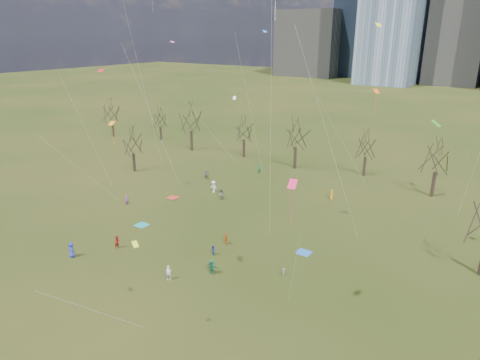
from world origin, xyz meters
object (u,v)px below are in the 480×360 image
Objects in this scene: blanket_teal at (142,225)px; person_2 at (118,242)px; person_0 at (71,250)px; person_1 at (169,273)px; person_4 at (226,239)px; blanket_crimson at (173,198)px; blanket_navy at (304,252)px.

blanket_teal is 6.49m from person_2.
person_1 is at bearing 29.38° from person_0.
person_0 is at bearing 76.46° from person_4.
blanket_teal and blanket_crimson have the same top height.
person_4 is at bearing 9.09° from blanket_teal.
person_0 is (-0.13, -10.23, 0.88)m from blanket_teal.
blanket_crimson is 1.01× the size of person_1.
blanket_teal is at bearing 40.91° from person_4.
person_4 reaches higher than blanket_crimson.
person_1 is 9.70m from person_2.
person_2 is (5.85, -15.49, 0.79)m from blanket_crimson.
blanket_navy is 1.00× the size of blanket_crimson.
blanket_teal is 1.13× the size of person_4.
blanket_crimson is at bearing 170.07° from blanket_navy.
person_1 is at bearing -90.00° from person_2.
blanket_crimson is 0.99× the size of person_2.
blanket_crimson is 23.03m from person_1.
blanket_navy is 21.47m from person_2.
person_0 is at bearing -80.65° from blanket_crimson.
person_2 reaches higher than blanket_navy.
person_1 is 0.98× the size of person_2.
person_2 is (-9.57, 1.61, 0.01)m from person_1.
person_2 is (-18.26, -11.26, 0.79)m from blanket_navy.
person_4 reaches higher than blanket_navy.
person_1 is (-8.69, -12.87, 0.78)m from blanket_navy.
person_2 is at bearing 70.88° from person_4.
blanket_teal is 1.00× the size of blanket_navy.
blanket_navy is 1.13× the size of person_4.
person_1 is 1.13× the size of person_4.
blanket_teal is 12.38m from person_4.
person_0 is at bearing 160.62° from person_1.
blanket_teal is 0.99× the size of person_2.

